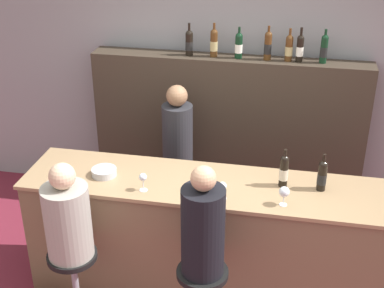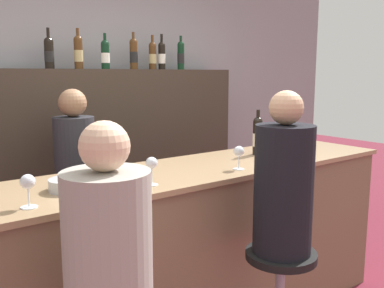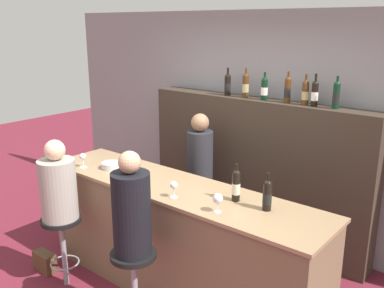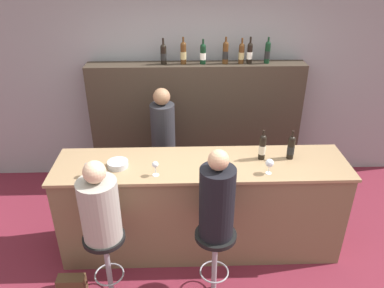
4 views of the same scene
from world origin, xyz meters
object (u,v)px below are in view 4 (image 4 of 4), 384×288
at_px(bar_stool_right, 215,247).
at_px(wine_bottle_backbar_1, 183,53).
at_px(wine_bottle_backbar_5, 250,53).
at_px(wine_glass_1, 155,165).
at_px(handbag, 72,285).
at_px(metal_bowl, 118,164).
at_px(wine_bottle_backbar_2, 203,54).
at_px(wine_glass_3, 270,163).
at_px(bar_stool_left, 106,249).
at_px(bartender, 164,151).
at_px(wine_glass_0, 88,167).
at_px(guest_seated_right, 217,200).
at_px(wine_bottle_backbar_3, 225,52).
at_px(guest_seated_left, 99,207).
at_px(wine_bottle_counter_1, 291,147).
at_px(wine_bottle_backbar_6, 267,52).
at_px(wine_glass_2, 221,165).
at_px(wine_bottle_counter_0, 262,147).
at_px(wine_bottle_backbar_0, 164,54).
at_px(wine_bottle_backbar_4, 241,53).

bearing_deg(bar_stool_right, wine_bottle_backbar_1, 97.26).
relative_size(wine_bottle_backbar_5, wine_glass_1, 2.18).
height_order(wine_glass_1, handbag, wine_glass_1).
height_order(wine_glass_1, metal_bowl, wine_glass_1).
relative_size(wine_bottle_backbar_2, wine_glass_3, 1.97).
relative_size(bar_stool_left, bartender, 0.46).
xyz_separation_m(wine_glass_0, guest_seated_right, (1.15, -0.41, -0.09)).
bearing_deg(wine_bottle_backbar_3, wine_bottle_backbar_2, 180.00).
height_order(wine_bottle_backbar_3, guest_seated_left, wine_bottle_backbar_3).
bearing_deg(wine_bottle_backbar_1, wine_bottle_counter_1, -51.02).
distance_m(wine_bottle_backbar_2, bar_stool_right, 2.32).
distance_m(wine_bottle_counter_1, wine_glass_1, 1.35).
distance_m(wine_bottle_counter_1, wine_bottle_backbar_3, 1.52).
distance_m(wine_bottle_backbar_5, wine_bottle_backbar_6, 0.22).
xyz_separation_m(wine_bottle_backbar_5, guest_seated_right, (-0.55, -1.97, -0.72)).
height_order(wine_bottle_backbar_3, wine_glass_2, wine_bottle_backbar_3).
height_order(bar_stool_left, handbag, bar_stool_left).
xyz_separation_m(wine_bottle_counter_0, wine_bottle_backbar_5, (0.05, 1.29, 0.59)).
xyz_separation_m(wine_bottle_backbar_0, wine_bottle_backbar_6, (1.26, 0.00, 0.01)).
xyz_separation_m(wine_bottle_backbar_4, bar_stool_left, (-1.44, -1.97, -1.24)).
relative_size(wine_bottle_backbar_1, handbag, 1.25).
distance_m(bar_stool_left, bartender, 1.57).
xyz_separation_m(wine_bottle_counter_0, bar_stool_right, (-0.51, -0.68, -0.65)).
distance_m(wine_bottle_backbar_0, wine_glass_0, 1.80).
bearing_deg(bar_stool_left, wine_bottle_backbar_1, 69.60).
height_order(wine_bottle_backbar_4, wine_glass_2, wine_bottle_backbar_4).
bearing_deg(handbag, wine_bottle_backbar_4, 47.50).
relative_size(wine_bottle_backbar_2, wine_bottle_backbar_6, 0.94).
bearing_deg(wine_glass_0, wine_glass_1, -0.00).
bearing_deg(guest_seated_right, wine_bottle_backbar_1, 97.26).
xyz_separation_m(wine_bottle_backbar_6, bar_stool_right, (-0.77, -1.97, -1.25)).
height_order(wine_bottle_counter_0, wine_bottle_backbar_0, wine_bottle_backbar_0).
bearing_deg(bar_stool_left, wine_bottle_backbar_2, 63.79).
bearing_deg(bar_stool_left, guest_seated_left, 0.00).
xyz_separation_m(wine_bottle_backbar_5, metal_bowl, (-1.46, -1.40, -0.70)).
xyz_separation_m(wine_bottle_backbar_5, bar_stool_left, (-1.54, -1.97, -1.24)).
distance_m(wine_glass_1, wine_glass_3, 1.05).
height_order(wine_bottle_backbar_3, wine_glass_1, wine_bottle_backbar_3).
bearing_deg(wine_bottle_backbar_3, wine_glass_2, -96.85).
relative_size(wine_bottle_backbar_1, wine_bottle_backbar_5, 1.01).
height_order(bar_stool_left, guest_seated_left, guest_seated_left).
relative_size(wine_bottle_counter_1, bar_stool_left, 0.43).
relative_size(wine_glass_0, bar_stool_left, 0.21).
distance_m(wine_bottle_backbar_2, wine_glass_1, 1.76).
xyz_separation_m(wine_bottle_backbar_4, wine_bottle_backbar_5, (0.10, -0.00, 0.00)).
relative_size(wine_bottle_counter_0, wine_bottle_backbar_4, 1.03).
distance_m(metal_bowl, guest_seated_right, 1.07).
relative_size(wine_bottle_backbar_1, wine_bottle_backbar_6, 1.03).
height_order(wine_glass_3, guest_seated_left, guest_seated_left).
bearing_deg(wine_bottle_counter_0, bar_stool_right, -126.64).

